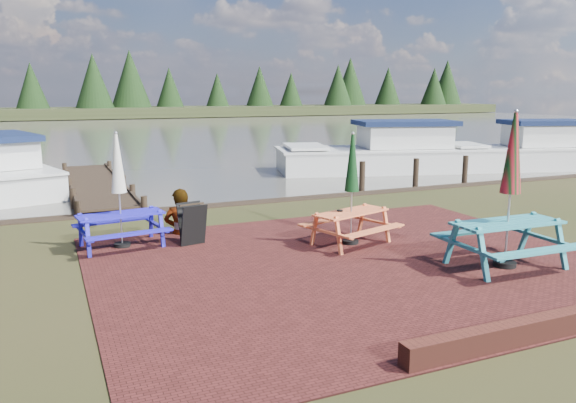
# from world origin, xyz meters

# --- Properties ---
(ground) EXTENTS (120.00, 120.00, 0.00)m
(ground) POSITION_xyz_m (0.00, 0.00, 0.00)
(ground) COLOR black
(ground) RESTS_ON ground
(paving) EXTENTS (9.00, 7.50, 0.02)m
(paving) POSITION_xyz_m (0.00, 1.00, 0.01)
(paving) COLOR #351210
(paving) RESTS_ON ground
(water) EXTENTS (120.00, 60.00, 0.02)m
(water) POSITION_xyz_m (0.00, 37.00, 0.00)
(water) COLOR #403E37
(water) RESTS_ON ground
(far_treeline) EXTENTS (120.00, 10.00, 8.10)m
(far_treeline) POSITION_xyz_m (0.00, 66.00, 3.28)
(far_treeline) COLOR black
(far_treeline) RESTS_ON ground
(picnic_table_teal) EXTENTS (1.98, 1.77, 2.68)m
(picnic_table_teal) POSITION_xyz_m (2.27, -0.21, 0.94)
(picnic_table_teal) COLOR teal
(picnic_table_teal) RESTS_ON ground
(picnic_table_red) EXTENTS (1.94, 1.83, 2.21)m
(picnic_table_red) POSITION_xyz_m (0.56, 2.17, 0.78)
(picnic_table_red) COLOR #E06839
(picnic_table_red) RESTS_ON ground
(picnic_table_blue) EXTENTS (1.78, 1.63, 2.23)m
(picnic_table_blue) POSITION_xyz_m (-3.66, 3.75, 0.78)
(picnic_table_blue) COLOR #1D18B6
(picnic_table_blue) RESTS_ON ground
(chalkboard) EXTENTS (0.55, 0.59, 0.83)m
(chalkboard) POSITION_xyz_m (-2.34, 3.38, 0.43)
(chalkboard) COLOR black
(chalkboard) RESTS_ON ground
(jetty) EXTENTS (1.76, 9.08, 1.00)m
(jetty) POSITION_xyz_m (-3.50, 11.28, 0.11)
(jetty) COLOR black
(jetty) RESTS_ON ground
(boat_near) EXTENTS (8.80, 4.94, 2.26)m
(boat_near) POSITION_xyz_m (7.76, 12.00, 0.47)
(boat_near) COLOR beige
(boat_near) RESTS_ON ground
(boat_far) EXTENTS (7.59, 4.38, 2.24)m
(boat_far) POSITION_xyz_m (13.68, 10.24, 0.47)
(boat_far) COLOR beige
(boat_far) RESTS_ON ground
(person) EXTENTS (0.83, 0.68, 1.96)m
(person) POSITION_xyz_m (-2.37, 4.31, 0.98)
(person) COLOR gray
(person) RESTS_ON ground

